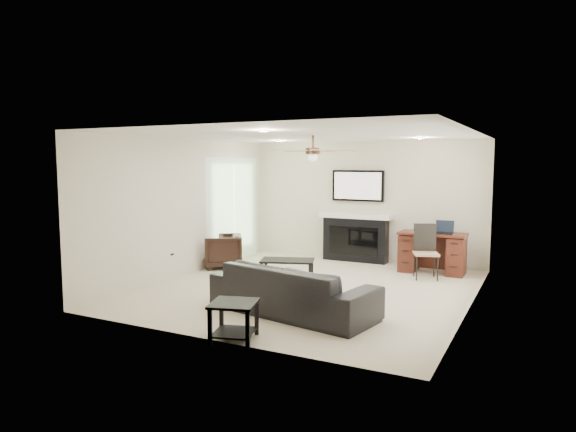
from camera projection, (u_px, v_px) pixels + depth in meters
The scene contains 10 objects.
room_shell at pixel (323, 186), 8.24m from camera, with size 5.50×5.54×2.52m.
sofa at pixel (293, 289), 7.01m from camera, with size 2.33×0.91×0.68m, color black.
armchair at pixel (223, 251), 10.09m from camera, with size 0.70×0.72×0.66m, color black.
coffee_table at pixel (287, 271), 8.85m from camera, with size 0.90×0.50×0.40m, color black.
end_table_near at pixel (234, 321), 5.98m from camera, with size 0.52×0.52×0.45m, color black.
end_table_left at pixel (166, 263), 9.41m from camera, with size 0.50×0.50×0.45m, color black.
fireplace_unit at pixel (356, 216), 10.68m from camera, with size 1.52×0.34×1.91m, color black.
desk at pixel (432, 253), 9.60m from camera, with size 1.22×0.56×0.76m, color #39170E.
desk_chair at pixel (426, 252), 9.10m from camera, with size 0.42×0.44×0.97m, color black.
laptop at pixel (444, 227), 9.44m from camera, with size 0.33×0.24×0.23m, color black.
Camera 1 is at (3.41, -7.53, 2.07)m, focal length 32.00 mm.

